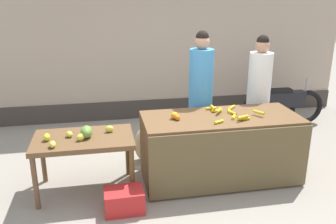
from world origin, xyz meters
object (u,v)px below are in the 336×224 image
(vendor_woman_blue_shirt, at_px, (201,96))
(parked_motorcycle, at_px, (283,105))
(produce_sack, at_px, (146,144))
(produce_crate, at_px, (124,200))
(vendor_woman_white_shirt, at_px, (258,95))

(vendor_woman_blue_shirt, distance_m, parked_motorcycle, 2.19)
(parked_motorcycle, bearing_deg, produce_sack, -159.34)
(parked_motorcycle, relative_size, produce_sack, 3.05)
(produce_crate, bearing_deg, parked_motorcycle, 35.73)
(vendor_woman_white_shirt, height_order, produce_crate, vendor_woman_white_shirt)
(produce_crate, distance_m, produce_sack, 1.29)
(vendor_woman_blue_shirt, xyz_separation_m, parked_motorcycle, (1.87, 1.00, -0.54))
(vendor_woman_white_shirt, relative_size, parked_motorcycle, 1.12)
(vendor_woman_blue_shirt, bearing_deg, parked_motorcycle, 28.23)
(vendor_woman_blue_shirt, height_order, produce_crate, vendor_woman_blue_shirt)
(parked_motorcycle, distance_m, produce_sack, 2.85)
(vendor_woman_white_shirt, xyz_separation_m, parked_motorcycle, (0.96, 0.96, -0.50))
(parked_motorcycle, height_order, produce_sack, parked_motorcycle)
(vendor_woman_blue_shirt, xyz_separation_m, produce_sack, (-0.80, -0.00, -0.68))
(vendor_woman_blue_shirt, height_order, vendor_woman_white_shirt, vendor_woman_blue_shirt)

